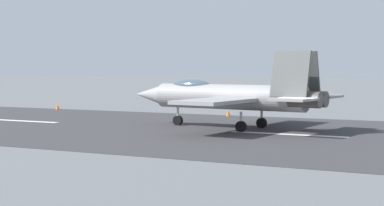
{
  "coord_description": "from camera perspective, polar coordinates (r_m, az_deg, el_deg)",
  "views": [
    {
      "loc": [
        -11.5,
        39.16,
        4.49
      ],
      "look_at": [
        5.76,
        4.32,
        2.2
      ],
      "focal_mm": 57.54,
      "sensor_mm": 36.0,
      "label": 1
    }
  ],
  "objects": [
    {
      "name": "ground_plane",
      "position": [
        41.06,
        9.94,
        -2.96
      ],
      "size": [
        400.0,
        400.0,
        0.0
      ],
      "primitive_type": "plane",
      "color": "slate"
    },
    {
      "name": "marker_cone_far",
      "position": [
        65.9,
        -12.35,
        -0.37
      ],
      "size": [
        0.44,
        0.44,
        0.55
      ],
      "primitive_type": "cone",
      "color": "orange",
      "rests_on": "ground"
    },
    {
      "name": "fighter_jet",
      "position": [
        44.57,
        3.61,
        0.66
      ],
      "size": [
        16.22,
        13.99,
        5.58
      ],
      "color": "#959496",
      "rests_on": "ground"
    },
    {
      "name": "marker_cone_mid",
      "position": [
        55.88,
        3.38,
        -0.96
      ],
      "size": [
        0.44,
        0.44,
        0.55
      ],
      "primitive_type": "cone",
      "color": "orange",
      "rests_on": "ground"
    },
    {
      "name": "runway_strip",
      "position": [
        41.05,
        9.96,
        -2.95
      ],
      "size": [
        240.0,
        26.0,
        0.02
      ],
      "color": "#363537",
      "rests_on": "ground"
    }
  ]
}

